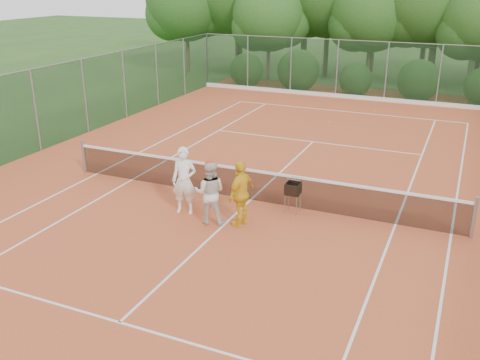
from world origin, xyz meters
name	(u,v)px	position (x,y,z in m)	size (l,w,h in m)	color
ground	(250,201)	(0.00, 0.00, 0.00)	(120.00, 120.00, 0.00)	#29491A
clay_court	(250,201)	(0.00, 0.00, 0.01)	(18.00, 36.00, 0.02)	#C1542C
tennis_net	(251,184)	(0.00, 0.00, 0.53)	(11.97, 0.10, 1.10)	gray
player_white	(184,181)	(-1.32, -1.48, 0.95)	(0.68, 0.44, 1.86)	white
player_center_grp	(210,192)	(-0.40, -1.79, 0.87)	(0.97, 0.84, 1.73)	silver
player_yellow	(241,193)	(0.39, -1.58, 0.89)	(1.02, 0.43, 1.75)	yellow
ball_hopper	(293,189)	(1.37, -0.30, 0.70)	(0.37, 0.37, 0.86)	gray
stray_ball_a	(366,114)	(1.01, 11.72, 0.05)	(0.07, 0.07, 0.07)	gold
stray_ball_b	(375,111)	(1.31, 12.34, 0.05)	(0.07, 0.07, 0.07)	#BBDD33
stray_ball_c	(330,122)	(-0.15, 9.50, 0.05)	(0.07, 0.07, 0.07)	gold
court_markings	(250,200)	(0.00, 0.00, 0.02)	(11.03, 23.83, 0.01)	white
fence_back	(361,70)	(0.00, 15.00, 1.52)	(18.07, 0.07, 3.00)	#19381E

